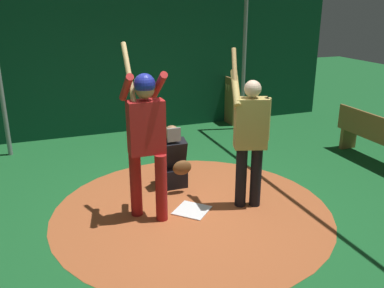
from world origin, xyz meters
TOP-DOWN VIEW (x-y plane):
  - ground_plane at (0.00, 0.00)m, footprint 25.40×25.40m
  - dirt_circle at (0.00, 0.00)m, footprint 3.70×3.70m
  - home_plate at (0.00, 0.00)m, footprint 0.59×0.59m
  - batter at (-0.06, -0.58)m, footprint 0.68×0.49m
  - catcher at (-0.85, 0.01)m, footprint 0.58×0.40m
  - visitor at (0.10, 0.77)m, footprint 0.63×0.52m
  - back_wall at (-3.96, 0.00)m, footprint 0.22×9.40m
  - cage_frame at (0.00, 0.00)m, footprint 6.45×4.78m
  - bat_rack at (-3.72, 2.29)m, footprint 0.58×0.21m
  - bench at (-0.59, 3.61)m, footprint 1.70×0.36m

SIDE VIEW (x-z plane):
  - ground_plane at x=0.00m, z-range 0.00..0.00m
  - dirt_circle at x=0.00m, z-range 0.00..0.01m
  - home_plate at x=0.00m, z-range 0.01..0.02m
  - catcher at x=-0.85m, z-range -0.10..0.86m
  - bench at x=-0.59m, z-range 0.02..0.87m
  - bat_rack at x=-3.72m, z-range -0.03..1.02m
  - visitor at x=0.10m, z-range -0.04..2.05m
  - batter at x=-0.06m, z-range 0.05..2.25m
  - back_wall at x=-3.96m, z-range 0.01..3.46m
  - cage_frame at x=0.00m, z-range 0.68..3.99m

